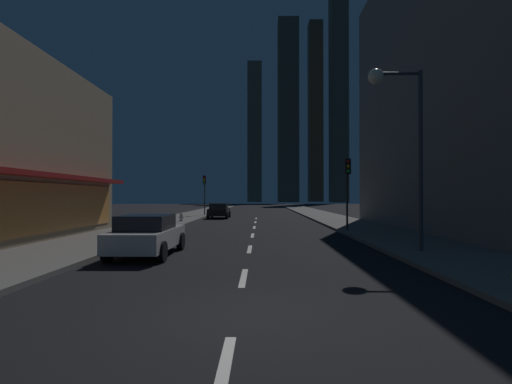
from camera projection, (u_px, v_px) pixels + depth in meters
ground_plane at (257, 217)px, 38.45m from camera, size 78.00×136.00×0.10m
sidewalk_right at (325, 216)px, 38.36m from camera, size 4.00×76.00×0.15m
sidewalk_left at (189, 216)px, 38.55m from camera, size 4.00×76.00×0.15m
lane_marking_center at (253, 236)px, 20.06m from camera, size 0.16×33.40×0.01m
building_apartment_right at (495, 83)px, 22.37m from camera, size 11.00×20.00×17.80m
skyscraper_distant_tall at (255, 133)px, 142.01m from camera, size 5.34×7.48×52.56m
skyscraper_distant_mid at (288, 111)px, 138.70m from camera, size 7.62×6.49×67.80m
skyscraper_distant_short at (315, 112)px, 153.25m from camera, size 5.56×6.60×73.47m
skyscraper_distant_slender at (339, 95)px, 131.08m from camera, size 5.78×6.76×75.61m
car_parked_near at (147, 235)px, 13.32m from camera, size 1.98×4.24×1.45m
car_parked_far at (219, 211)px, 36.16m from camera, size 1.98×4.24×1.45m
fire_hydrant_far_left at (181, 217)px, 29.74m from camera, size 0.42×0.30×0.65m
traffic_light_near_right at (348, 178)px, 21.77m from camera, size 0.32×0.48×4.20m
traffic_light_far_left at (204, 186)px, 39.37m from camera, size 0.32×0.48×4.20m
street_lamp_right at (397, 114)px, 13.48m from camera, size 1.96×0.56×6.58m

